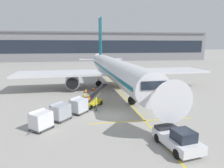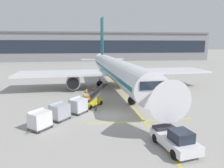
% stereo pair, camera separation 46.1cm
% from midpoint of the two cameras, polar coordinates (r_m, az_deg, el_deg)
% --- Properties ---
extents(ground_plane, '(600.00, 600.00, 0.00)m').
position_cam_midpoint_polar(ground_plane, '(24.11, 0.33, -9.01)').
color(ground_plane, '#9E9B93').
extents(parked_airplane, '(36.94, 47.36, 15.49)m').
position_cam_midpoint_polar(parked_airplane, '(39.30, 1.30, 4.14)').
color(parked_airplane, white).
rests_on(parked_airplane, ground).
extents(belt_loader, '(4.38, 5.05, 2.59)m').
position_cam_midpoint_polar(belt_loader, '(28.01, -5.00, -4.44)').
color(belt_loader, gold).
rests_on(belt_loader, ground).
extents(baggage_cart_lead, '(2.50, 2.62, 1.91)m').
position_cam_midpoint_polar(baggage_cart_lead, '(25.18, -9.07, -5.87)').
color(baggage_cart_lead, '#515156').
rests_on(baggage_cart_lead, ground).
extents(baggage_cart_second, '(2.50, 2.62, 1.91)m').
position_cam_midpoint_polar(baggage_cart_second, '(23.36, -14.06, -7.43)').
color(baggage_cart_second, '#515156').
rests_on(baggage_cart_second, ground).
extents(baggage_cart_third, '(2.50, 2.62, 1.91)m').
position_cam_midpoint_polar(baggage_cart_third, '(21.45, -19.18, -9.40)').
color(baggage_cart_third, '#515156').
rests_on(baggage_cart_third, ground).
extents(pushback_tug, '(2.80, 4.69, 1.83)m').
position_cam_midpoint_polar(pushback_tug, '(17.58, 18.13, -14.59)').
color(pushback_tug, silver).
rests_on(pushback_tug, ground).
extents(ground_crew_by_loader, '(0.44, 0.44, 1.74)m').
position_cam_midpoint_polar(ground_crew_by_loader, '(27.92, -7.43, -4.14)').
color(ground_crew_by_loader, '#514C42').
rests_on(ground_crew_by_loader, ground).
extents(ground_crew_by_carts, '(0.54, 0.36, 1.74)m').
position_cam_midpoint_polar(ground_crew_by_carts, '(27.22, -6.23, -4.51)').
color(ground_crew_by_carts, '#333847').
rests_on(ground_crew_by_carts, ground).
extents(ground_crew_marshaller, '(0.29, 0.57, 1.74)m').
position_cam_midpoint_polar(ground_crew_marshaller, '(25.70, -4.05, -5.41)').
color(ground_crew_marshaller, '#333847').
rests_on(ground_crew_marshaller, ground).
extents(ground_crew_wingwalker, '(0.56, 0.33, 1.74)m').
position_cam_midpoint_polar(ground_crew_wingwalker, '(25.62, -10.48, -5.63)').
color(ground_crew_wingwalker, '#514C42').
rests_on(ground_crew_wingwalker, ground).
extents(safety_cone_engine_keepout, '(0.71, 0.71, 0.80)m').
position_cam_midpoint_polar(safety_cone_engine_keepout, '(37.12, -4.63, -1.24)').
color(safety_cone_engine_keepout, black).
rests_on(safety_cone_engine_keepout, ground).
extents(safety_cone_wingtip, '(0.63, 0.63, 0.71)m').
position_cam_midpoint_polar(safety_cone_wingtip, '(34.05, -4.66, -2.44)').
color(safety_cone_wingtip, black).
rests_on(safety_cone_wingtip, ground).
extents(safety_cone_nose_mark, '(0.68, 0.68, 0.77)m').
position_cam_midpoint_polar(safety_cone_nose_mark, '(35.77, -6.87, -1.78)').
color(safety_cone_nose_mark, black).
rests_on(safety_cone_nose_mark, ground).
extents(apron_guidance_line_lead_in, '(0.20, 110.00, 0.01)m').
position_cam_midpoint_polar(apron_guidance_line_lead_in, '(39.11, 1.98, -1.15)').
color(apron_guidance_line_lead_in, yellow).
rests_on(apron_guidance_line_lead_in, ground).
extents(apron_guidance_line_stop_bar, '(12.00, 0.20, 0.01)m').
position_cam_midpoint_polar(apron_guidance_line_stop_bar, '(22.90, 8.79, -10.24)').
color(apron_guidance_line_stop_bar, yellow).
rests_on(apron_guidance_line_stop_bar, ground).
extents(terminal_building, '(131.42, 21.48, 14.47)m').
position_cam_midpoint_polar(terminal_building, '(112.36, -7.58, 10.41)').
color(terminal_building, gray).
rests_on(terminal_building, ground).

